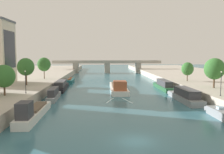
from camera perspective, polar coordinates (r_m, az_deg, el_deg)
The scene contains 19 objects.
ground_plane at distance 27.51m, azimuth 5.88°, elevation -15.40°, with size 400.00×400.00×0.00m, color #336675.
quay_left at distance 86.39m, azimuth -23.72°, elevation -0.73°, with size 36.00×170.00×2.18m, color #B7AD9E.
quay_right at distance 89.60m, azimuth 22.47°, elevation -0.47°, with size 36.00×170.00×2.18m, color #B7AD9E.
barge_midriver at distance 62.95m, azimuth 1.58°, elevation -2.54°, with size 4.69×20.67×3.32m.
wake_behind_barge at distance 50.11m, azimuth 1.58°, elevation -5.74°, with size 5.60×5.94×0.03m.
moored_boat_left_midway at distance 38.10m, azimuth -18.73°, elevation -8.14°, with size 2.45×14.65×3.42m.
moored_boat_left_downstream at distance 52.83m, azimuth -14.06°, elevation -4.17°, with size 2.16×11.13×2.55m.
moored_boat_left_lone at distance 66.99m, azimuth -12.30°, elevation -2.11°, with size 3.27×16.14×2.50m.
moored_boat_left_far at distance 83.39m, azimuth -10.14°, elevation -0.86°, with size 2.53×11.76×2.32m.
moored_boat_right_far at distance 51.66m, azimuth 17.45°, elevation -4.36°, with size 3.20×14.68×2.78m.
moored_boat_right_midway at distance 67.83m, azimuth 12.51°, elevation -1.98°, with size 2.72×15.56×2.63m.
tree_left_midway at distance 47.53m, azimuth -24.89°, elevation 0.19°, with size 4.04×4.04×5.76m.
tree_left_second at distance 61.79m, azimuth -20.31°, elevation 2.32°, with size 4.15×4.15×6.76m.
tree_left_past_mid at distance 75.75m, azimuth -16.28°, elevation 2.97°, with size 4.09×4.09×6.69m.
tree_right_by_lamp at distance 58.03m, azimuth 23.76°, elevation 1.83°, with size 4.59×4.59×6.81m.
tree_right_nearest at distance 70.19m, azimuth 17.96°, elevation 1.90°, with size 3.42×3.42×5.40m.
lamppost_left_bank at distance 48.71m, azimuth -20.39°, elevation -0.90°, with size 0.28×0.28×4.50m.
lamppost_right_bank at distance 47.27m, azimuth 25.09°, elevation -1.21°, with size 0.28×0.28×4.57m.
bridge_far at distance 123.99m, azimuth -1.20°, elevation 2.93°, with size 57.09×4.40×6.62m.
Camera 1 is at (-4.09, -25.37, 9.82)m, focal length 37.43 mm.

